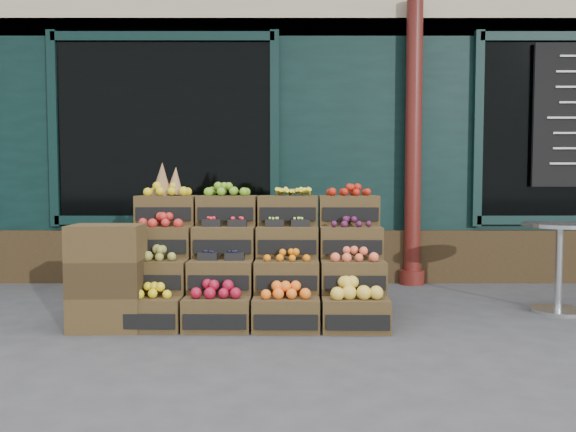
{
  "coord_description": "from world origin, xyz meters",
  "views": [
    {
      "loc": [
        -0.2,
        -4.23,
        1.14
      ],
      "look_at": [
        -0.2,
        0.7,
        0.85
      ],
      "focal_mm": 35.0,
      "sensor_mm": 36.0,
      "label": 1
    }
  ],
  "objects": [
    {
      "name": "crate_display",
      "position": [
        -0.48,
        0.51,
        0.41
      ],
      "size": [
        2.14,
        1.07,
        1.33
      ],
      "rotation": [
        0.0,
        0.0,
        -0.02
      ],
      "color": "#403019",
      "rests_on": "ground"
    },
    {
      "name": "ground",
      "position": [
        0.0,
        0.0,
        0.0
      ],
      "size": [
        60.0,
        60.0,
        0.0
      ],
      "primitive_type": "plane",
      "color": "#3B3B3D",
      "rests_on": "ground"
    },
    {
      "name": "bistro_table",
      "position": [
        2.18,
        0.66,
        0.49
      ],
      "size": [
        0.63,
        0.63,
        0.79
      ],
      "rotation": [
        0.0,
        0.0,
        -0.32
      ],
      "color": "silver",
      "rests_on": "ground"
    },
    {
      "name": "shop_facade",
      "position": [
        0.0,
        5.11,
        2.4
      ],
      "size": [
        12.0,
        6.24,
        4.8
      ],
      "color": "black",
      "rests_on": "ground"
    },
    {
      "name": "spare_crates",
      "position": [
        -1.61,
        0.09,
        0.41
      ],
      "size": [
        0.56,
        0.4,
        0.82
      ],
      "rotation": [
        0.0,
        0.0,
        0.03
      ],
      "color": "#403019",
      "rests_on": "ground"
    },
    {
      "name": "shopkeeper",
      "position": [
        -1.26,
        2.75,
        0.98
      ],
      "size": [
        0.81,
        0.63,
        1.96
      ],
      "primitive_type": "imported",
      "rotation": [
        0.0,
        0.0,
        3.4
      ],
      "color": "#154C1E",
      "rests_on": "ground"
    }
  ]
}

